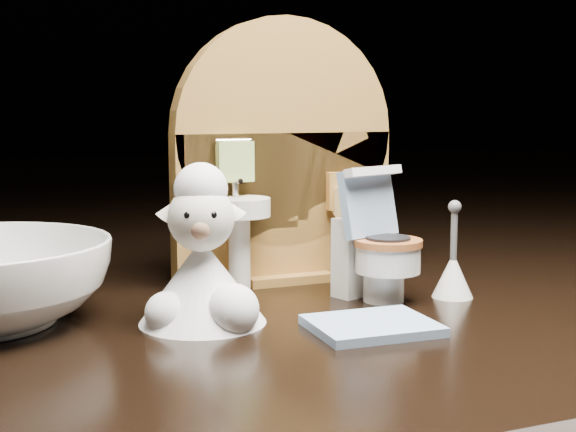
# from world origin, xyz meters

# --- Properties ---
(backdrop_panel) EXTENTS (0.13, 0.05, 0.15)m
(backdrop_panel) POSITION_xyz_m (-0.00, 0.06, 0.07)
(backdrop_panel) COLOR olive
(backdrop_panel) RESTS_ON ground
(toy_toilet) EXTENTS (0.04, 0.05, 0.07)m
(toy_toilet) POSITION_xyz_m (0.03, 0.00, 0.03)
(toy_toilet) COLOR white
(toy_toilet) RESTS_ON ground
(bath_mat) EXTENTS (0.06, 0.05, 0.00)m
(bath_mat) POSITION_xyz_m (-0.00, -0.05, 0.00)
(bath_mat) COLOR #84A3C8
(bath_mat) RESTS_ON ground
(toilet_brush) EXTENTS (0.02, 0.02, 0.05)m
(toilet_brush) POSITION_xyz_m (0.07, -0.01, 0.01)
(toilet_brush) COLOR white
(toilet_brush) RESTS_ON ground
(plush_lamb) EXTENTS (0.06, 0.06, 0.08)m
(plush_lamb) POSITION_xyz_m (-0.07, -0.01, 0.03)
(plush_lamb) COLOR white
(plush_lamb) RESTS_ON ground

